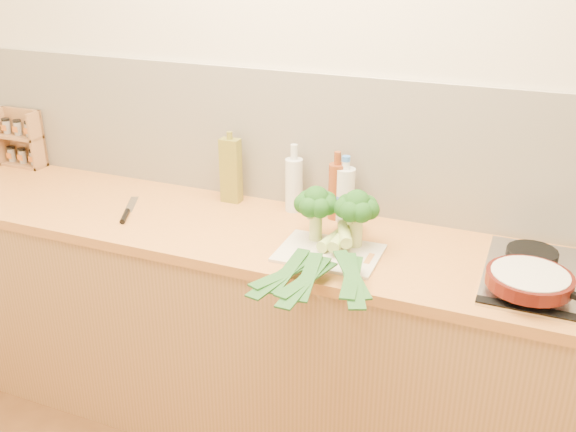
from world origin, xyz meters
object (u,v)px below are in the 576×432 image
skillet (530,280)px  spice_rack (22,141)px  chopping_board (329,253)px  chefs_knife (127,213)px

skillet → spice_rack: bearing=-168.3°
chopping_board → spice_rack: size_ratio=1.29×
skillet → spice_rack: 2.35m
chefs_knife → spice_rack: bearing=133.3°
skillet → chopping_board: bearing=-162.5°
skillet → chefs_knife: bearing=-161.2°
spice_rack → chopping_board: bearing=-11.6°
chopping_board → skillet: (0.65, -0.04, 0.06)m
chopping_board → chefs_knife: bearing=178.2°
chopping_board → skillet: 0.66m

